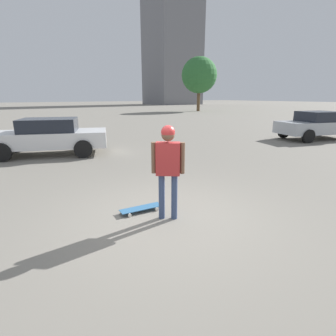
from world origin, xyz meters
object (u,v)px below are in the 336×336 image
Objects in this scene: person at (168,160)px; car_parked_far at (316,125)px; car_parked_near at (48,136)px; skateboard at (141,208)px.

car_parked_far is at bearing 53.65° from person.
car_parked_near is at bearing 133.31° from person.
person is 0.37× the size of car_parked_near.
car_parked_near is (-7.37, -0.85, -0.40)m from person.
car_parked_far is (-3.09, 12.30, 0.70)m from skateboard.
person is 2.02× the size of skateboard.
car_parked_far is (-3.65, 12.01, -0.38)m from person.
car_parked_near is at bearing -80.64° from skateboard.
car_parked_far reaches higher than car_parked_near.
person reaches higher than car_parked_far.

